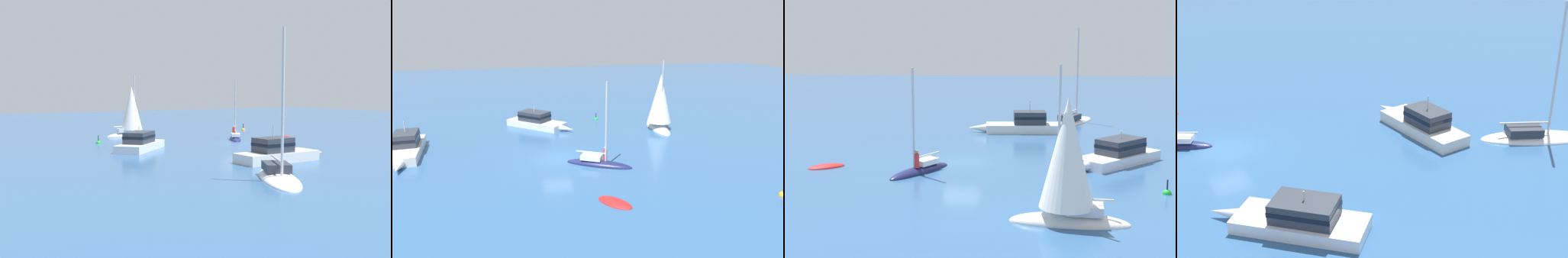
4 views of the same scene
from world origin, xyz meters
The scene contains 8 objects.
ground_plane centered at (0.00, 0.00, 0.00)m, with size 160.00×160.00×0.00m, color #2D5684.
cabin_cruiser centered at (-0.45, 10.69, 0.70)m, with size 6.95×6.94×2.24m.
tender centered at (2.14, -8.79, 0.00)m, with size 2.39×2.69×0.45m.
cabin_cruiser_1 centered at (-12.49, 4.29, 0.72)m, with size 2.80×8.65×2.87m.
sailboat_1 centered at (2.97, -2.31, 0.15)m, with size 5.27×3.85×7.14m.
yacht centered at (12.40, 6.41, 2.64)m, with size 2.78×5.85×7.97m.
channel_buoy centered at (13.10, -10.57, 0.01)m, with size 0.55×0.55×1.19m.
mooring_buoy centered at (6.94, 12.31, 0.01)m, with size 0.52×0.52×1.08m.
Camera 2 is at (-4.48, -27.33, 10.26)m, focal length 31.93 mm.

